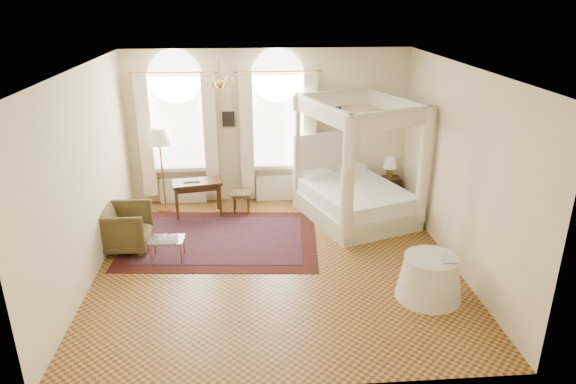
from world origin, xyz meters
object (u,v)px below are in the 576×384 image
canopy_bed (356,193)px  writing_desk (197,186)px  nightstand (391,189)px  stool (241,195)px  side_table (430,277)px  coffee_table (167,241)px  floor_lamp (159,141)px  armchair (125,228)px

canopy_bed → writing_desk: bearing=172.5°
canopy_bed → nightstand: bearing=42.8°
stool → side_table: bearing=-50.8°
side_table → coffee_table: bearing=160.1°
stool → coffee_table: size_ratio=0.74×
coffee_table → floor_lamp: (-0.36, 2.24, 1.17)m
floor_lamp → side_table: 5.96m
stool → floor_lamp: 2.01m
nightstand → writing_desk: bearing=-173.4°
armchair → floor_lamp: size_ratio=0.50×
coffee_table → floor_lamp: size_ratio=0.33×
nightstand → armchair: armchair is taller
canopy_bed → armchair: 4.53m
writing_desk → side_table: writing_desk is taller
stool → coffee_table: bearing=-122.1°
armchair → floor_lamp: floor_lamp is taller
armchair → floor_lamp: (0.45, 1.74, 1.13)m
side_table → armchair: bearing=158.1°
coffee_table → side_table: (4.12, -1.49, -0.03)m
stool → coffee_table: stool is taller
stool → side_table: side_table is taller
writing_desk → armchair: size_ratio=1.19×
writing_desk → canopy_bed: bearing=-7.5°
armchair → side_table: size_ratio=0.90×
canopy_bed → armchair: canopy_bed is taller
writing_desk → stool: (0.89, 0.07, -0.27)m
writing_desk → floor_lamp: 1.20m
canopy_bed → nightstand: canopy_bed is taller
coffee_table → side_table: side_table is taller
writing_desk → armchair: bearing=-129.4°
nightstand → floor_lamp: (-4.95, -0.19, 1.27)m
nightstand → floor_lamp: size_ratio=0.30×
nightstand → side_table: (-0.46, -3.92, 0.07)m
armchair → nightstand: bearing=-69.7°
nightstand → coffee_table: nightstand is taller
writing_desk → stool: 0.94m
nightstand → coffee_table: bearing=-152.1°
nightstand → stool: bearing=-172.9°
canopy_bed → coffee_table: canopy_bed is taller
armchair → floor_lamp: bearing=-14.0°
canopy_bed → side_table: 3.06m
armchair → coffee_table: bearing=-120.7°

